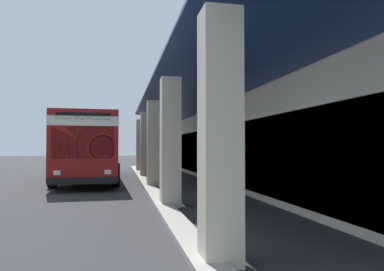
# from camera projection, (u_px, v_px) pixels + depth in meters

# --- Properties ---
(ground) EXTENTS (120.00, 120.00, 0.00)m
(ground) POSITION_uv_depth(u_px,v_px,m) (258.00, 180.00, 18.33)
(ground) COLOR #2D2D30
(curb_strip) EXTENTS (31.12, 0.50, 0.12)m
(curb_strip) POSITION_uv_depth(u_px,v_px,m) (148.00, 186.00, 15.26)
(curb_strip) COLOR #9E998E
(curb_strip) RESTS_ON ground
(plaza_building) EXTENTS (26.23, 16.48, 7.22)m
(plaza_building) POSITION_uv_depth(u_px,v_px,m) (352.00, 107.00, 17.26)
(plaza_building) COLOR beige
(plaza_building) RESTS_ON ground
(transit_bus) EXTENTS (11.31, 3.15, 3.34)m
(transit_bus) POSITION_uv_depth(u_px,v_px,m) (89.00, 144.00, 18.73)
(transit_bus) COLOR maroon
(transit_bus) RESTS_ON ground
(potted_palm) EXTENTS (1.91, 2.07, 2.43)m
(potted_palm) POSITION_uv_depth(u_px,v_px,m) (154.00, 164.00, 24.16)
(potted_palm) COLOR #4C4742
(potted_palm) RESTS_ON ground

